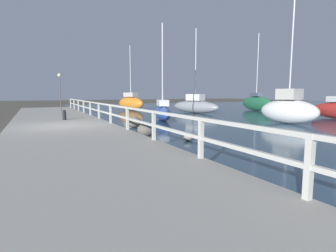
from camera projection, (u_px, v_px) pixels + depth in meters
name	position (u px, v px, depth m)	size (l,w,h in m)	color
ground_plane	(63.00, 132.00, 12.31)	(120.00, 120.00, 0.00)	#4C473D
dock_walkway	(63.00, 129.00, 12.30)	(4.72, 36.00, 0.29)	#9E998E
railing	(110.00, 110.00, 13.22)	(0.10, 32.50, 0.96)	beige
boulder_upstream	(188.00, 137.00, 9.92)	(0.36, 0.33, 0.27)	gray
boulder_downstream	(134.00, 122.00, 13.85)	(0.78, 0.70, 0.58)	slate
boulder_water_edge	(146.00, 130.00, 10.90)	(0.76, 0.68, 0.57)	#666056
mooring_bollard	(64.00, 115.00, 14.92)	(0.20, 0.20, 0.58)	black
dock_lamp	(60.00, 82.00, 21.91)	(0.30, 0.30, 3.16)	#514C47
sailboat_green	(256.00, 103.00, 27.25)	(2.57, 5.83, 7.82)	#236B42
sailboat_gray	(195.00, 106.00, 23.84)	(2.69, 5.25, 7.47)	gray
sailboat_orange	(131.00, 103.00, 27.83)	(2.43, 3.86, 6.70)	orange
sailboat_blue	(163.00, 111.00, 17.56)	(2.31, 4.52, 6.29)	#2D4C9E
sailboat_white	(288.00, 110.00, 15.56)	(2.05, 3.76, 7.79)	white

